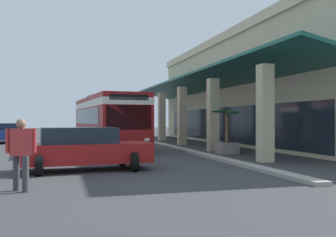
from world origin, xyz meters
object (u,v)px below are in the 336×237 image
(parked_sedan_red, at_px, (83,148))
(potted_palm, at_px, (227,144))
(transit_bus, at_px, (107,118))
(parked_sedan_blue, at_px, (7,133))
(pedestrian, at_px, (21,150))

(parked_sedan_red, xyz_separation_m, potted_palm, (-4.75, 7.44, -0.24))
(transit_bus, bearing_deg, parked_sedan_blue, -137.90)
(parked_sedan_red, xyz_separation_m, parked_sedan_blue, (-17.93, -4.71, 0.00))
(parked_sedan_red, height_order, pedestrian, pedestrian)
(parked_sedan_blue, bearing_deg, pedestrian, 8.10)
(parked_sedan_blue, distance_m, pedestrian, 21.68)
(parked_sedan_blue, xyz_separation_m, pedestrian, (21.46, 3.05, 0.24))
(transit_bus, height_order, parked_sedan_blue, transit_bus)
(transit_bus, relative_size, potted_palm, 5.00)
(parked_sedan_blue, xyz_separation_m, potted_palm, (13.18, 12.15, -0.24))
(pedestrian, bearing_deg, potted_palm, 132.31)
(parked_sedan_red, distance_m, pedestrian, 3.90)
(parked_sedan_red, bearing_deg, pedestrian, -25.13)
(potted_palm, bearing_deg, transit_bus, -136.60)
(parked_sedan_blue, distance_m, potted_palm, 17.93)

